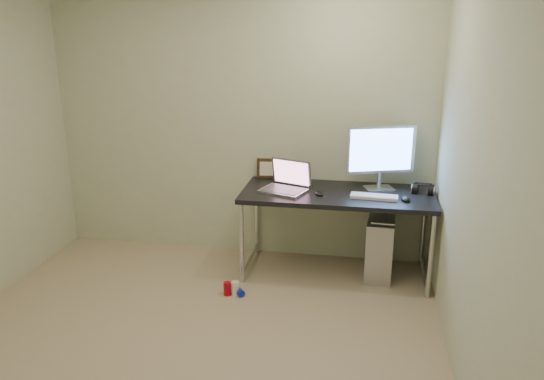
{
  "coord_description": "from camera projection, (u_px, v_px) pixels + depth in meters",
  "views": [
    {
      "loc": [
        1.12,
        -2.9,
        2.11
      ],
      "look_at": [
        0.42,
        1.05,
        0.85
      ],
      "focal_mm": 35.0,
      "sensor_mm": 36.0,
      "label": 1
    }
  ],
  "objects": [
    {
      "name": "headphones",
      "position": [
        423.0,
        190.0,
        4.44
      ],
      "size": [
        0.2,
        0.12,
        0.12
      ],
      "rotation": [
        0.0,
        0.0,
        -0.22
      ],
      "color": "black",
      "rests_on": "desk"
    },
    {
      "name": "picture_frame",
      "position": [
        269.0,
        168.0,
        4.86
      ],
      "size": [
        0.23,
        0.09,
        0.18
      ],
      "primitive_type": "cube",
      "rotation": [
        -0.21,
        0.0,
        0.1
      ],
      "color": "black",
      "rests_on": "desk"
    },
    {
      "name": "laptop",
      "position": [
        286.0,
        183.0,
        4.51
      ],
      "size": [
        0.45,
        0.41,
        0.26
      ],
      "rotation": [
        0.0,
        0.0,
        -0.35
      ],
      "color": "silver",
      "rests_on": "desk"
    },
    {
      "name": "keyboard",
      "position": [
        374.0,
        197.0,
        4.32
      ],
      "size": [
        0.39,
        0.15,
        0.02
      ],
      "primitive_type": "cube",
      "rotation": [
        0.0,
        0.0,
        -0.08
      ],
      "color": "silver",
      "rests_on": "desk"
    },
    {
      "name": "can_white",
      "position": [
        235.0,
        288.0,
        4.3
      ],
      "size": [
        0.09,
        0.09,
        0.12
      ],
      "primitive_type": "cylinder",
      "rotation": [
        0.0,
        0.0,
        0.46
      ],
      "color": "white",
      "rests_on": "ground"
    },
    {
      "name": "cable_a",
      "position": [
        375.0,
        221.0,
        4.81
      ],
      "size": [
        0.01,
        0.16,
        0.69
      ],
      "primitive_type": "cylinder",
      "rotation": [
        0.21,
        0.0,
        0.0
      ],
      "color": "black",
      "rests_on": "ground"
    },
    {
      "name": "mouse_left",
      "position": [
        319.0,
        192.0,
        4.41
      ],
      "size": [
        0.1,
        0.13,
        0.04
      ],
      "primitive_type": "ellipsoid",
      "rotation": [
        0.0,
        0.0,
        0.31
      ],
      "color": "black",
      "rests_on": "desk"
    },
    {
      "name": "can_red",
      "position": [
        227.0,
        289.0,
        4.3
      ],
      "size": [
        0.07,
        0.07,
        0.11
      ],
      "primitive_type": "cylinder",
      "rotation": [
        0.0,
        0.0,
        0.12
      ],
      "color": "#BE0515",
      "rests_on": "ground"
    },
    {
      "name": "floor",
      "position": [
        183.0,
        354.0,
        3.54
      ],
      "size": [
        3.5,
        3.5,
        0.0
      ],
      "primitive_type": "plane",
      "color": "tan",
      "rests_on": "ground"
    },
    {
      "name": "webcam",
      "position": [
        289.0,
        172.0,
        4.76
      ],
      "size": [
        0.05,
        0.04,
        0.11
      ],
      "rotation": [
        0.0,
        0.0,
        0.34
      ],
      "color": "silver",
      "rests_on": "desk"
    },
    {
      "name": "mouse_right",
      "position": [
        406.0,
        198.0,
        4.26
      ],
      "size": [
        0.1,
        0.13,
        0.04
      ],
      "primitive_type": "ellipsoid",
      "rotation": [
        0.0,
        0.0,
        0.22
      ],
      "color": "black",
      "rests_on": "desk"
    },
    {
      "name": "desk",
      "position": [
        337.0,
        201.0,
        4.5
      ],
      "size": [
        1.61,
        0.71,
        0.75
      ],
      "color": "black",
      "rests_on": "ground"
    },
    {
      "name": "tower_computer",
      "position": [
        380.0,
        246.0,
        4.61
      ],
      "size": [
        0.26,
        0.52,
        0.56
      ],
      "rotation": [
        0.0,
        0.0,
        -0.07
      ],
      "color": "silver",
      "rests_on": "ground"
    },
    {
      "name": "wall_back",
      "position": [
        240.0,
        123.0,
        4.81
      ],
      "size": [
        3.5,
        0.02,
        2.5
      ],
      "primitive_type": "cube",
      "color": "beige",
      "rests_on": "ground"
    },
    {
      "name": "monitor",
      "position": [
        381.0,
        152.0,
        4.46
      ],
      "size": [
        0.57,
        0.24,
        0.55
      ],
      "rotation": [
        0.0,
        0.0,
        0.33
      ],
      "color": "silver",
      "rests_on": "desk"
    },
    {
      "name": "cable_b",
      "position": [
        385.0,
        224.0,
        4.78
      ],
      "size": [
        0.02,
        0.11,
        0.71
      ],
      "primitive_type": "cylinder",
      "rotation": [
        0.14,
        0.0,
        0.09
      ],
      "color": "black",
      "rests_on": "ground"
    },
    {
      "name": "wall_right",
      "position": [
        479.0,
        190.0,
        2.87
      ],
      "size": [
        0.02,
        3.5,
        2.5
      ],
      "primitive_type": "cube",
      "color": "beige",
      "rests_on": "ground"
    },
    {
      "name": "can_blue",
      "position": [
        239.0,
        291.0,
        4.31
      ],
      "size": [
        0.12,
        0.12,
        0.06
      ],
      "primitive_type": "cylinder",
      "rotation": [
        1.57,
        0.0,
        0.68
      ],
      "color": "#1229AE",
      "rests_on": "ground"
    }
  ]
}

